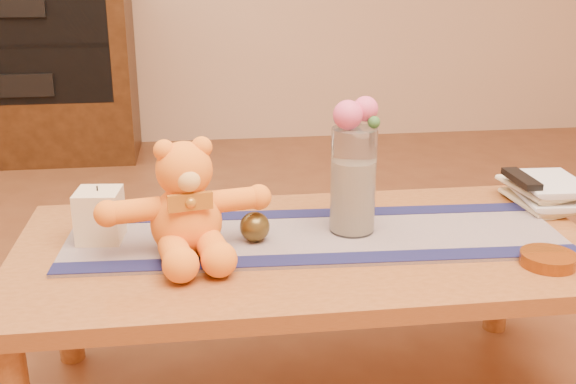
{
  "coord_description": "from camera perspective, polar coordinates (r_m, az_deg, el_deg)",
  "views": [
    {
      "loc": [
        -0.25,
        -1.51,
        1.1
      ],
      "look_at": [
        -0.05,
        0.0,
        0.58
      ],
      "focal_mm": 43.09,
      "sensor_mm": 36.0,
      "label": 1
    }
  ],
  "objects": [
    {
      "name": "coffee_table_top",
      "position": [
        1.68,
        1.7,
        -4.78
      ],
      "size": [
        1.4,
        0.7,
        0.04
      ],
      "primitive_type": "cube",
      "color": "brown",
      "rests_on": "floor"
    },
    {
      "name": "table_leg_bl",
      "position": [
        2.05,
        -17.87,
        -8.04
      ],
      "size": [
        0.07,
        0.07,
        0.41
      ],
      "primitive_type": "cylinder",
      "color": "brown",
      "rests_on": "floor"
    },
    {
      "name": "table_leg_br",
      "position": [
        2.21,
        17.1,
        -6.02
      ],
      "size": [
        0.07,
        0.07,
        0.41
      ],
      "primitive_type": "cylinder",
      "color": "brown",
      "rests_on": "floor"
    },
    {
      "name": "persian_runner",
      "position": [
        1.69,
        2.26,
        -3.66
      ],
      "size": [
        1.21,
        0.41,
        0.01
      ],
      "primitive_type": "cube",
      "rotation": [
        0.0,
        0.0,
        -0.05
      ],
      "color": "#1B1F4C",
      "rests_on": "coffee_table_top"
    },
    {
      "name": "runner_border_near",
      "position": [
        1.56,
        2.93,
        -5.53
      ],
      "size": [
        1.2,
        0.12,
        0.0
      ],
      "primitive_type": "cube",
      "rotation": [
        0.0,
        0.0,
        -0.05
      ],
      "color": "#15163F",
      "rests_on": "persian_runner"
    },
    {
      "name": "runner_border_far",
      "position": [
        1.83,
        1.69,
        -1.77
      ],
      "size": [
        1.2,
        0.12,
        0.0
      ],
      "primitive_type": "cube",
      "rotation": [
        0.0,
        0.0,
        -0.05
      ],
      "color": "#15163F",
      "rests_on": "persian_runner"
    },
    {
      "name": "teddy_bear",
      "position": [
        1.58,
        -8.48,
        -0.56
      ],
      "size": [
        0.42,
        0.37,
        0.25
      ],
      "primitive_type": null,
      "rotation": [
        0.0,
        0.0,
        0.19
      ],
      "color": "orange",
      "rests_on": "persian_runner"
    },
    {
      "name": "pillar_candle",
      "position": [
        1.7,
        -15.27,
        -1.86
      ],
      "size": [
        0.11,
        0.11,
        0.12
      ],
      "primitive_type": "cube",
      "rotation": [
        0.0,
        0.0,
        -0.1
      ],
      "color": "beige",
      "rests_on": "persian_runner"
    },
    {
      "name": "candle_wick",
      "position": [
        1.68,
        -15.47,
        0.29
      ],
      "size": [
        0.0,
        0.0,
        0.01
      ],
      "primitive_type": "cylinder",
      "rotation": [
        0.0,
        0.0,
        -0.1
      ],
      "color": "black",
      "rests_on": "pillar_candle"
    },
    {
      "name": "glass_vase",
      "position": [
        1.68,
        5.4,
        0.94
      ],
      "size": [
        0.11,
        0.11,
        0.26
      ],
      "primitive_type": "cylinder",
      "color": "silver",
      "rests_on": "persian_runner"
    },
    {
      "name": "potpourri_fill",
      "position": [
        1.69,
        5.36,
        -0.32
      ],
      "size": [
        0.09,
        0.09,
        0.18
      ],
      "primitive_type": "cylinder",
      "color": "beige",
      "rests_on": "glass_vase"
    },
    {
      "name": "rose_left",
      "position": [
        1.62,
        4.97,
        6.36
      ],
      "size": [
        0.07,
        0.07,
        0.07
      ],
      "primitive_type": "sphere",
      "color": "#DD4E7B",
      "rests_on": "glass_vase"
    },
    {
      "name": "rose_right",
      "position": [
        1.64,
        6.41,
        6.84
      ],
      "size": [
        0.06,
        0.06,
        0.06
      ],
      "primitive_type": "sphere",
      "color": "#DD4E7B",
      "rests_on": "glass_vase"
    },
    {
      "name": "blue_flower_back",
      "position": [
        1.67,
        5.64,
        6.48
      ],
      "size": [
        0.04,
        0.04,
        0.04
      ],
      "primitive_type": "sphere",
      "color": "#435692",
      "rests_on": "glass_vase"
    },
    {
      "name": "blue_flower_side",
      "position": [
        1.65,
        4.39,
        6.07
      ],
      "size": [
        0.04,
        0.04,
        0.04
      ],
      "primitive_type": "sphere",
      "color": "#435692",
      "rests_on": "glass_vase"
    },
    {
      "name": "leaf_sprig",
      "position": [
        1.63,
        7.1,
        5.73
      ],
      "size": [
        0.03,
        0.03,
        0.03
      ],
      "primitive_type": "sphere",
      "color": "#33662D",
      "rests_on": "glass_vase"
    },
    {
      "name": "bronze_ball",
      "position": [
        1.64,
        -2.76,
        -2.88
      ],
      "size": [
        0.08,
        0.08,
        0.07
      ],
      "primitive_type": "sphere",
      "rotation": [
        0.0,
        0.0,
        -0.17
      ],
      "color": "#4B3C19",
      "rests_on": "persian_runner"
    },
    {
      "name": "book_bottom",
      "position": [
        1.99,
        18.35,
        -0.91
      ],
      "size": [
        0.18,
        0.23,
        0.02
      ],
      "primitive_type": "imported",
      "rotation": [
        0.0,
        0.0,
        0.05
      ],
      "color": "beige",
      "rests_on": "coffee_table_top"
    },
    {
      "name": "book_lower",
      "position": [
        1.99,
        18.59,
        -0.42
      ],
      "size": [
        0.18,
        0.24,
        0.02
      ],
      "primitive_type": "imported",
      "rotation": [
        0.0,
        0.0,
        -0.09
      ],
      "color": "beige",
      "rests_on": "book_bottom"
    },
    {
      "name": "book_upper",
      "position": [
        1.98,
        18.27,
        0.15
      ],
      "size": [
        0.19,
        0.24,
        0.02
      ],
      "primitive_type": "imported",
      "rotation": [
        0.0,
        0.0,
        0.11
      ],
      "color": "beige",
      "rests_on": "book_lower"
    },
    {
      "name": "book_top",
      "position": [
        1.97,
        18.65,
        0.63
      ],
      "size": [
        0.18,
        0.23,
        0.02
      ],
      "primitive_type": "imported",
      "rotation": [
        0.0,
        0.0,
        -0.05
      ],
      "color": "beige",
      "rests_on": "book_upper"
    },
    {
      "name": "tv_remote",
      "position": [
        1.96,
        18.7,
        1.04
      ],
      "size": [
        0.05,
        0.16,
        0.02
      ],
      "primitive_type": "cube",
      "rotation": [
        0.0,
        0.0,
        0.0
      ],
      "color": "black",
      "rests_on": "book_top"
    },
    {
      "name": "amber_dish",
      "position": [
        1.65,
        20.67,
        -5.21
      ],
      "size": [
        0.15,
        0.15,
        0.03
      ],
      "primitive_type": "cylinder",
      "rotation": [
        0.0,
        0.0,
        -0.3
      ],
      "color": "#BF5914",
      "rests_on": "coffee_table_top"
    },
    {
      "name": "media_cabinet",
      "position": [
        4.14,
        -21.15,
        10.02
      ],
      "size": [
        1.2,
        0.5,
        1.1
      ],
      "primitive_type": "cube",
      "color": "black",
      "rests_on": "floor"
    },
    {
      "name": "cabinet_cavity",
      "position": [
        3.9,
        -22.09,
        11.06
      ],
      "size": [
        1.02,
        0.03,
        0.61
      ],
      "primitive_type": "cube",
      "color": "black",
      "rests_on": "media_cabinet"
    },
    {
      "name": "cabinet_shelf",
      "position": [
        3.98,
        -21.81,
        11.23
      ],
      "size": [
        1.02,
        0.2,
        0.02
      ],
      "primitive_type": "cube",
      "color": "black",
      "rests_on": "media_cabinet"
    },
    {
      "name": "stereo_upper",
      "position": [
        3.99,
        -22.09,
        14.08
      ],
      "size": [
        0.42,
        0.28,
        0.1
      ],
      "primitive_type": "cube",
      "color": "black",
      "rests_on": "media_cabinet"
    },
    {
      "name": "stereo_lower",
      "position": [
        4.03,
        -21.4,
        8.49
      ],
      "size": [
        0.42,
        0.28,
        0.12
      ],
      "primitive_type": "cube",
      "color": "black",
      "rests_on": "media_cabinet"
    }
  ]
}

